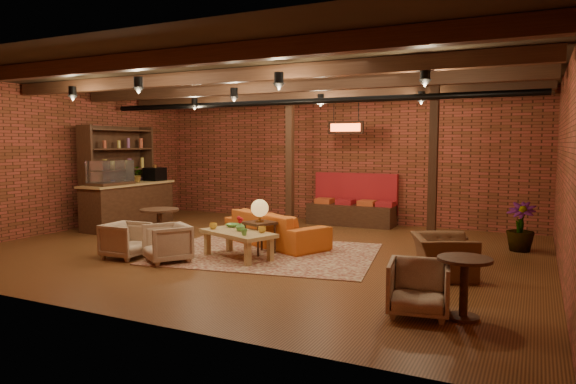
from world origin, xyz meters
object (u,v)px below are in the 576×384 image
at_px(armchair_b, 167,241).
at_px(side_table_book, 453,237).
at_px(armchair_a, 126,238).
at_px(armchair_right, 443,249).
at_px(sofa, 275,228).
at_px(coffee_table, 238,234).
at_px(side_table_lamp, 260,212).
at_px(armchair_far, 419,285).
at_px(plant_tall, 522,177).
at_px(round_table_left, 160,222).
at_px(round_table_right, 464,278).

height_order(armchair_b, side_table_book, armchair_b).
relative_size(armchair_a, armchair_right, 0.71).
xyz_separation_m(sofa, coffee_table, (-0.05, -1.31, 0.08)).
bearing_deg(side_table_lamp, armchair_far, -32.70).
relative_size(side_table_lamp, side_table_book, 1.91).
distance_m(sofa, armchair_a, 2.80).
bearing_deg(plant_tall, armchair_b, -146.09).
distance_m(armchair_b, armchair_far, 4.43).
bearing_deg(plant_tall, sofa, -160.95).
bearing_deg(coffee_table, armchair_far, -25.29).
height_order(sofa, side_table_lamp, side_table_lamp).
relative_size(round_table_left, side_table_book, 1.46).
xyz_separation_m(sofa, round_table_right, (3.86, -2.84, 0.14)).
relative_size(side_table_lamp, round_table_left, 1.31).
bearing_deg(armchair_right, armchair_a, 80.21).
relative_size(armchair_b, armchair_right, 0.74).
relative_size(round_table_left, armchair_right, 0.79).
relative_size(coffee_table, armchair_far, 2.18).
height_order(coffee_table, plant_tall, plant_tall).
xyz_separation_m(side_table_lamp, armchair_far, (3.26, -2.09, -0.40)).
bearing_deg(armchair_a, round_table_left, -2.88).
height_order(side_table_lamp, plant_tall, plant_tall).
relative_size(armchair_a, plant_tall, 0.25).
distance_m(armchair_b, armchair_right, 4.44).
relative_size(sofa, side_table_lamp, 2.31).
bearing_deg(coffee_table, plant_tall, 32.65).
distance_m(coffee_table, armchair_b, 1.19).
distance_m(sofa, round_table_left, 2.21).
distance_m(armchair_right, armchair_far, 1.89).
height_order(sofa, side_table_book, sofa).
distance_m(side_table_lamp, round_table_right, 4.25).
bearing_deg(side_table_lamp, round_table_left, -167.97).
xyz_separation_m(side_table_lamp, plant_tall, (4.19, 2.33, 0.61)).
distance_m(sofa, round_table_right, 4.79).
relative_size(round_table_left, plant_tall, 0.28).
bearing_deg(round_table_left, armchair_a, -90.42).
height_order(side_table_lamp, armchair_b, side_table_lamp).
bearing_deg(armchair_right, side_table_book, -21.22).
xyz_separation_m(armchair_right, plant_tall, (0.97, 2.53, 0.95)).
bearing_deg(round_table_left, coffee_table, -1.95).
relative_size(armchair_b, plant_tall, 0.26).
xyz_separation_m(armchair_far, plant_tall, (0.94, 4.42, 1.01)).
bearing_deg(armchair_a, plant_tall, -61.86).
xyz_separation_m(coffee_table, armchair_a, (-1.76, -0.83, -0.08)).
xyz_separation_m(armchair_a, plant_tall, (6.13, 3.62, 1.02)).
bearing_deg(sofa, round_table_right, 168.30).
distance_m(armchair_right, round_table_right, 1.87).
height_order(armchair_b, plant_tall, plant_tall).
height_order(side_table_lamp, round_table_right, side_table_lamp).
bearing_deg(armchair_right, round_table_right, 174.27).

